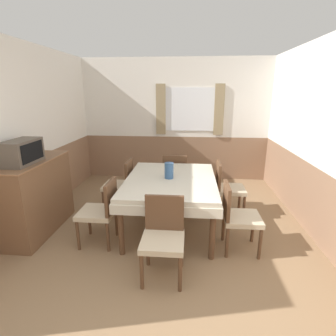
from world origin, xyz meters
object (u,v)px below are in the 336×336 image
chair_left_far (121,183)px  chair_right_far (227,186)px  vase (169,171)px  chair_right_near (237,214)px  sideboard (37,196)px  tv (22,152)px  chair_head_window (175,175)px  dining_table (171,185)px  chair_left_near (101,209)px  chair_head_near (163,234)px

chair_left_far → chair_right_far: (1.69, 0.00, 0.00)m
vase → chair_right_near: bearing=-30.0°
chair_left_far → sideboard: (-0.99, -0.75, 0.05)m
chair_left_far → chair_right_far: 1.69m
tv → chair_head_window: bearing=38.3°
dining_table → chair_left_near: chair_left_near is taller
chair_head_near → sideboard: bearing=-22.8°
sideboard → tv: 0.68m
chair_left_near → chair_left_far: bearing=0.0°
dining_table → chair_head_window: chair_head_window is taller
chair_head_window → vase: vase is taller
chair_right_far → sideboard: sideboard is taller
chair_right_far → chair_head_window: 1.00m
chair_left_far → chair_right_near: bearing=-120.2°
chair_right_near → sideboard: 2.70m
chair_left_near → chair_left_far: same height
chair_head_near → tv: (-1.84, 0.61, 0.71)m
chair_left_near → chair_right_near: bearing=-90.0°
chair_right_near → vase: 1.08m
vase → chair_left_near: bearing=-148.5°
chair_left_far → sideboard: bearing=127.1°
sideboard → chair_head_near: bearing=-22.8°
chair_head_window → chair_head_near: bearing=-90.0°
chair_head_near → vase: (-0.03, 1.04, 0.38)m
chair_right_near → tv: (-2.69, 0.07, 0.71)m
chair_head_near → chair_right_far: same height
chair_head_near → sideboard: size_ratio=0.69×
chair_left_far → tv: tv is taller
sideboard → chair_head_window: bearing=35.1°
dining_table → chair_head_near: (0.00, -1.03, -0.17)m
dining_table → chair_left_far: chair_left_far is taller
chair_head_window → tv: (-1.84, -1.45, 0.71)m
chair_left_far → chair_left_near: bearing=-180.0°
sideboard → vase: 1.86m
chair_right_near → sideboard: (-2.69, 0.23, 0.05)m
dining_table → tv: tv is taller
chair_head_window → vase: bearing=-91.5°
chair_head_near → chair_head_window: bearing=-90.0°
tv → chair_head_near: bearing=-18.3°
chair_left_far → tv: size_ratio=1.57×
dining_table → tv: (-1.84, -0.42, 0.54)m
chair_left_near → tv: tv is taller
dining_table → chair_head_window: 1.05m
chair_head_near → chair_left_far: bearing=-61.0°
chair_left_near → chair_head_window: size_ratio=1.00×
dining_table → chair_head_near: chair_head_near is taller
chair_left_near → chair_right_near: same height
chair_head_near → vase: 1.11m
chair_right_near → sideboard: size_ratio=0.69×
dining_table → sideboard: sideboard is taller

